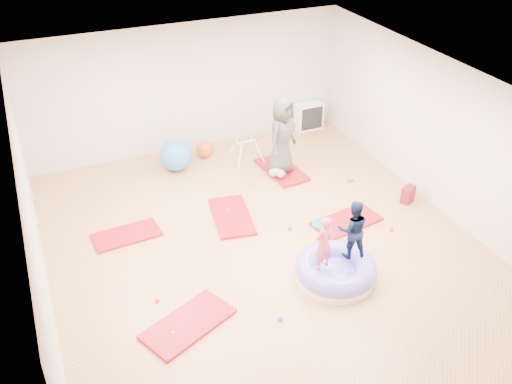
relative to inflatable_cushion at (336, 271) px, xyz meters
name	(u,v)px	position (x,y,z in m)	size (l,w,h in m)	color
room	(263,174)	(-0.70, 1.25, 1.24)	(7.01, 8.01, 2.81)	tan
gym_mat_front_left	(188,324)	(-2.45, -0.06, -0.13)	(1.33, 0.67, 0.06)	#C2002A
gym_mat_mid_left	(127,235)	(-2.79, 2.43, -0.13)	(1.15, 0.58, 0.05)	#C2002A
gym_mat_center_back	(232,216)	(-0.89, 2.24, -0.13)	(1.31, 0.66, 0.05)	#C2002A
gym_mat_right	(347,221)	(0.97, 1.26, -0.13)	(1.24, 0.62, 0.05)	#C2002A
gym_mat_rear_right	(282,170)	(0.70, 3.43, -0.13)	(1.29, 0.64, 0.05)	#C2002A
inflatable_cushion	(336,271)	(0.00, 0.00, 0.00)	(1.28, 1.28, 0.40)	white
child_pink	(324,240)	(-0.26, 0.00, 0.67)	(0.34, 0.22, 0.92)	#E5556D
child_navy	(353,227)	(0.29, 0.08, 0.71)	(0.48, 0.38, 1.00)	black
adult_caregiver	(282,136)	(0.64, 3.35, 0.71)	(0.80, 0.52, 1.63)	#434343
infant	(278,172)	(0.49, 3.19, 0.01)	(0.36, 0.37, 0.21)	#94B1D7
ball_pit_balls	(280,232)	(-0.29, 1.42, -0.12)	(4.63, 3.78, 0.07)	green
exercise_ball_blue	(176,155)	(-1.30, 4.38, 0.18)	(0.67, 0.67, 0.67)	#347CD7
exercise_ball_orange	(205,149)	(-0.58, 4.67, 0.03)	(0.37, 0.37, 0.37)	#D55219
infant_play_gym	(246,148)	(0.17, 4.10, 0.18)	(0.65, 0.62, 0.50)	white
cube_shelf	(309,116)	(2.18, 5.05, 0.16)	(0.64, 0.31, 0.64)	white
balance_disc	(321,225)	(0.48, 1.34, -0.12)	(0.33, 0.33, 0.07)	teal
backpack	(408,195)	(2.40, 1.42, 0.00)	(0.28, 0.17, 0.32)	#AE0621
yellow_toy	(196,306)	(-2.23, 0.25, -0.14)	(0.20, 0.20, 0.03)	yellow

